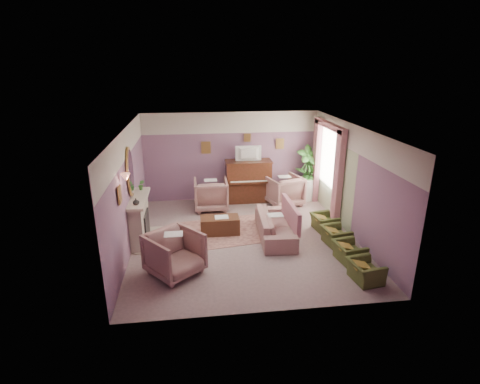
{
  "coord_description": "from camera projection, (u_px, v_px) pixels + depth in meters",
  "views": [
    {
      "loc": [
        -1.21,
        -8.53,
        4.25
      ],
      "look_at": [
        -0.06,
        0.4,
        1.11
      ],
      "focal_mm": 28.0,
      "sensor_mm": 36.0,
      "label": 1
    }
  ],
  "objects": [
    {
      "name": "picture_rail_band",
      "position": [
        231.0,
        123.0,
        11.52
      ],
      "size": [
        5.5,
        0.01,
        0.65
      ],
      "primitive_type": "cube",
      "color": "beige",
      "rests_on": "wall_back"
    },
    {
      "name": "wall_right",
      "position": [
        353.0,
        182.0,
        9.4
      ],
      "size": [
        0.02,
        6.0,
        2.8
      ],
      "primitive_type": "cube",
      "color": "slate",
      "rests_on": "floor"
    },
    {
      "name": "coffee_table",
      "position": [
        220.0,
        225.0,
        9.73
      ],
      "size": [
        1.0,
        0.5,
        0.45
      ],
      "primitive_type": "cube",
      "rotation": [
        0.0,
        0.0,
        -0.0
      ],
      "color": "#4B2918",
      "rests_on": "floor"
    },
    {
      "name": "fireplace_inset",
      "position": [
        144.0,
        226.0,
        9.29
      ],
      "size": [
        0.18,
        0.72,
        0.68
      ],
      "primitive_type": "cube",
      "color": "#252525",
      "rests_on": "floor"
    },
    {
      "name": "palm_pot",
      "position": [
        306.0,
        194.0,
        12.18
      ],
      "size": [
        0.34,
        0.34,
        0.34
      ],
      "primitive_type": "cylinder",
      "color": "#AF584C",
      "rests_on": "floor"
    },
    {
      "name": "table_paper",
      "position": [
        222.0,
        217.0,
        9.66
      ],
      "size": [
        0.35,
        0.28,
        0.01
      ],
      "primitive_type": "cube",
      "color": "white",
      "rests_on": "coffee_table"
    },
    {
      "name": "pelmet",
      "position": [
        330.0,
        126.0,
        10.45
      ],
      "size": [
        0.16,
        2.2,
        0.16
      ],
      "primitive_type": "cube",
      "color": "#AB6776",
      "rests_on": "wall_right"
    },
    {
      "name": "television",
      "position": [
        249.0,
        153.0,
        11.53
      ],
      "size": [
        0.8,
        0.12,
        0.48
      ],
      "primitive_type": "imported",
      "color": "#252525",
      "rests_on": "piano"
    },
    {
      "name": "mirror_frame",
      "position": [
        130.0,
        172.0,
        8.8
      ],
      "size": [
        0.04,
        0.72,
        1.2
      ],
      "primitive_type": "ellipsoid",
      "color": "#AF8944",
      "rests_on": "wall_left"
    },
    {
      "name": "sconce_shade",
      "position": [
        126.0,
        177.0,
        7.77
      ],
      "size": [
        0.2,
        0.2,
        0.16
      ],
      "primitive_type": "cone",
      "color": "#E28265",
      "rests_on": "wall_left"
    },
    {
      "name": "print_left_wall",
      "position": [
        120.0,
        195.0,
        7.52
      ],
      "size": [
        0.03,
        0.28,
        0.36
      ],
      "primitive_type": "cube",
      "color": "#AF8944",
      "rests_on": "wall_left"
    },
    {
      "name": "olive_chair_b",
      "position": [
        349.0,
        249.0,
        8.35
      ],
      "size": [
        0.48,
        0.68,
        0.59
      ],
      "primitive_type": "imported",
      "color": "#475224",
      "rests_on": "floor"
    },
    {
      "name": "wall_front",
      "position": [
        269.0,
        242.0,
        6.26
      ],
      "size": [
        5.5,
        0.02,
        2.8
      ],
      "primitive_type": "cube",
      "color": "slate",
      "rests_on": "floor"
    },
    {
      "name": "floral_armchair_left",
      "position": [
        211.0,
        193.0,
        11.27
      ],
      "size": [
        0.99,
        0.99,
        1.03
      ],
      "primitive_type": "imported",
      "color": "#9E746F",
      "rests_on": "floor"
    },
    {
      "name": "olive_chair_a",
      "position": [
        365.0,
        268.0,
        7.58
      ],
      "size": [
        0.48,
        0.68,
        0.59
      ],
      "primitive_type": "imported",
      "color": "#475224",
      "rests_on": "floor"
    },
    {
      "name": "side_table",
      "position": [
        306.0,
        189.0,
        12.09
      ],
      "size": [
        0.52,
        0.52,
        0.7
      ],
      "primitive_type": "cylinder",
      "color": "white",
      "rests_on": "floor"
    },
    {
      "name": "palm_plant",
      "position": [
        308.0,
        168.0,
        11.89
      ],
      "size": [
        0.76,
        0.76,
        1.44
      ],
      "primitive_type": "imported",
      "color": "#3B8132",
      "rests_on": "palm_pot"
    },
    {
      "name": "floral_armchair_front",
      "position": [
        175.0,
        252.0,
        7.78
      ],
      "size": [
        0.99,
        0.99,
        1.03
      ],
      "primitive_type": "imported",
      "color": "#9E746F",
      "rests_on": "floor"
    },
    {
      "name": "piano_keys",
      "position": [
        250.0,
        181.0,
        11.52
      ],
      "size": [
        1.2,
        0.08,
        0.02
      ],
      "primitive_type": "cube",
      "color": "silver",
      "rests_on": "piano"
    },
    {
      "name": "mantel_vase",
      "position": [
        136.0,
        202.0,
        8.54
      ],
      "size": [
        0.16,
        0.16,
        0.16
      ],
      "primitive_type": "imported",
      "color": "beige",
      "rests_on": "mantel_shelf"
    },
    {
      "name": "area_rug",
      "position": [
        222.0,
        232.0,
        9.87
      ],
      "size": [
        2.73,
        2.14,
        0.01
      ],
      "primitive_type": "cube",
      "rotation": [
        0.0,
        0.0,
        0.14
      ],
      "color": "#99665D",
      "rests_on": "floor"
    },
    {
      "name": "piano",
      "position": [
        248.0,
        181.0,
        11.89
      ],
      "size": [
        1.4,
        0.6,
        1.3
      ],
      "primitive_type": "cube",
      "color": "#4A2415",
      "rests_on": "floor"
    },
    {
      "name": "wall_back",
      "position": [
        231.0,
        157.0,
        11.88
      ],
      "size": [
        5.5,
        0.02,
        2.8
      ],
      "primitive_type": "cube",
      "color": "slate",
      "rests_on": "floor"
    },
    {
      "name": "sofa_throw",
      "position": [
        291.0,
        214.0,
        9.48
      ],
      "size": [
        0.1,
        1.57,
        0.58
      ],
      "primitive_type": "cube",
      "color": "#AB6776",
      "rests_on": "sofa"
    },
    {
      "name": "print_back_mid",
      "position": [
        247.0,
        138.0,
        11.7
      ],
      "size": [
        0.22,
        0.03,
        0.26
      ],
      "primitive_type": "cube",
      "color": "#AF8944",
      "rests_on": "wall_back"
    },
    {
      "name": "fireplace_surround",
      "position": [
        140.0,
        220.0,
        9.23
      ],
      "size": [
        0.3,
        1.4,
        1.1
      ],
      "primitive_type": "cube",
      "color": "#B9AE9C",
      "rests_on": "floor"
    },
    {
      "name": "olive_chair_c",
      "position": [
        336.0,
        233.0,
        9.12
      ],
      "size": [
        0.48,
        0.68,
        0.59
      ],
      "primitive_type": "imported",
      "color": "#475224",
      "rests_on": "floor"
    },
    {
      "name": "mantel_plant",
      "position": [
        141.0,
        185.0,
        9.5
      ],
      "size": [
        0.16,
        0.16,
        0.28
      ],
      "primitive_type": "imported",
      "color": "#3B8132",
      "rests_on": "mantel_shelf"
    },
    {
      "name": "side_plant_big",
      "position": [
        307.0,
        174.0,
        11.92
      ],
      "size": [
        0.3,
        0.3,
        0.34
      ],
      "primitive_type": "imported",
      "color": "#3B8132",
      "rests_on": "side_table"
    },
    {
      "name": "fire_ember",
      "position": [
        146.0,
        232.0,
        9.35
      ],
      "size": [
        0.06,
        0.54,
        0.1
      ],
      "primitive_type": "cube",
      "color": "orange",
      "rests_on": "floor"
    },
    {
      "name": "floral_armchair_right",
      "position": [
        284.0,
        189.0,
        11.62
      ],
      "size": [
        0.99,
        0.99,
        1.03
      ],
      "primitive_type": "imported",
      "color": "#9E746F",
      "rests_on": "floor"
    },
    {
      "name": "sofa",
      "position": [
        275.0,
        221.0,
        9.49
      ],
      "size": [
        0.69,
        2.08,
        0.84
      ],
      "primitive_type": "imported",
      "color": "#9E746F",
      "rests_on": "floor"
    },
    {
      "name": "curtain_left",
      "position": [
        338.0,
        178.0,
        10.01
      ],
      "size": [
        0.16,
        0.34,
        2.6
      ],
      "primitive_type": "cube",
      "color": "#AB6776",
      "rests_on": "floor"
    },
    {
      "name": "side_plant_small",
      "position": [
        311.0,
        175.0,
        11.85
      ],
      "size": [
        0.16,
        0.16,
        0.28
      ],
      "primitive_type": "imported",
      "color": "#3B8132",
      "rests_on": "side_table"
    },
    {
      "name": "mantel_shelf",
      "position": [
        139.0,
        199.0,
        9.04
      ],
      "size": [
        0.4,
        1.55,
        0.07
      ],
      "primitive_type": "cube",
      "color": "#B9AE9C",
      "rests_on": "fireplace_surround"
    },
    {
      "name": "hearth",
      "position": [
        150.0,
        239.0,
        9.43
      ],
      "size": [
        0.55,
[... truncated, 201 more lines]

